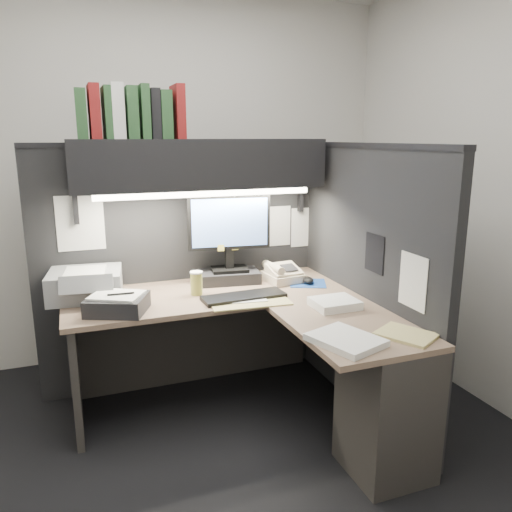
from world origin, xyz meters
The scene contains 23 objects.
floor centered at (0.00, 0.00, 0.00)m, with size 3.50×3.50×0.00m, color black.
wall_back centered at (0.00, 1.50, 1.35)m, with size 3.50×0.04×2.70m, color silver.
wall_front centered at (0.00, -1.50, 1.35)m, with size 3.50×0.04×2.70m, color silver.
wall_right centered at (1.75, 0.00, 1.35)m, with size 0.04×3.00×2.70m, color silver.
partition_back centered at (0.03, 0.93, 0.80)m, with size 1.90×0.06×1.60m, color black.
partition_right centered at (0.98, 0.18, 0.80)m, with size 0.06×1.50×1.60m, color black.
desk centered at (0.43, 0.00, 0.44)m, with size 1.70×1.53×0.73m.
overhead_shelf centered at (0.12, 0.75, 1.50)m, with size 1.55×0.34×0.30m, color black.
task_light_tube centered at (0.12, 0.61, 1.33)m, with size 0.04×0.04×1.32m, color white.
monitor centered at (0.30, 0.73, 0.96)m, with size 0.53×0.28×0.57m.
keyboard centered at (0.27, 0.36, 0.74)m, with size 0.49×0.16×0.02m, color black.
mousepad centered at (0.76, 0.51, 0.73)m, with size 0.23×0.21×0.00m, color navy.
mouse centered at (0.76, 0.51, 0.75)m, with size 0.07×0.11×0.04m, color black.
telephone centered at (0.63, 0.62, 0.78)m, with size 0.22×0.23×0.09m, color beige.
coffee_cup centered at (0.03, 0.54, 0.80)m, with size 0.07×0.07×0.13m, color #AE9D45.
printer centered at (-0.60, 0.71, 0.81)m, with size 0.41×0.35×0.16m, color gray.
notebook_stack centered at (-0.45, 0.38, 0.78)m, with size 0.30×0.25×0.09m, color black.
open_folder centered at (0.28, 0.32, 0.73)m, with size 0.46×0.30×0.01m, color tan.
paper_stack_a centered at (0.70, 0.04, 0.75)m, with size 0.24×0.21×0.05m, color white.
paper_stack_b centered at (0.50, -0.42, 0.75)m, with size 0.25×0.31×0.03m, color white.
manila_stack centered at (0.81, -0.45, 0.74)m, with size 0.20×0.26×0.01m, color tan.
binder_row centered at (-0.28, 0.75, 1.80)m, with size 0.60×0.25×0.31m.
pinned_papers centered at (0.42, 0.56, 1.05)m, with size 1.76×1.31×0.51m.
Camera 1 is at (-0.65, -2.30, 1.66)m, focal length 35.00 mm.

